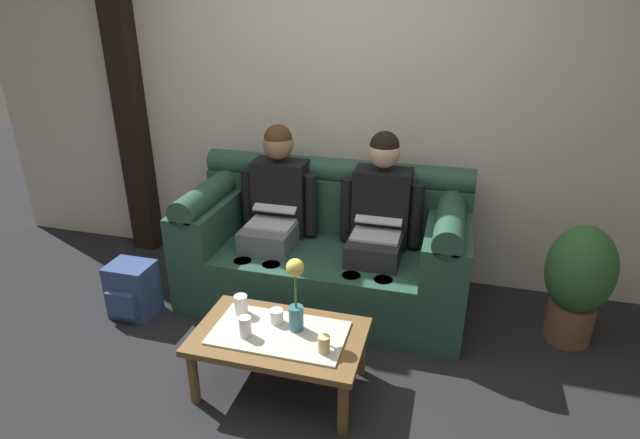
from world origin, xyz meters
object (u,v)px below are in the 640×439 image
Objects in this scene: cup_far_center at (241,304)px; person_left at (276,207)px; flower_vase at (296,294)px; potted_plant at (578,279)px; cup_near_left at (276,316)px; cup_far_left at (324,344)px; cup_near_right at (245,326)px; couch at (326,249)px; person_right at (379,218)px; backpack_left at (132,290)px; coffee_table at (279,340)px.

person_left is at bearing 96.50° from cup_far_center.
flower_vase is 0.54× the size of potted_plant.
cup_near_left is 0.88× the size of cup_far_left.
cup_near_right and cup_far_center have the same top height.
couch is 17.34× the size of cup_near_right.
cup_near_left is 0.70× the size of cup_far_center.
cup_near_left is 0.23m from cup_far_center.
potted_plant is at bearing 22.59° from cup_far_center.
person_left reaches higher than couch.
backpack_left is (-1.57, -0.57, -0.47)m from person_right.
person_left is at bearing 177.39° from potted_plant.
flower_vase is 0.32m from cup_near_right.
cup_near_left is at bearing -114.24° from person_right.
couch is 2.11× the size of coffee_table.
backpack_left is at bearing -154.51° from couch.
coffee_table is (-0.36, -0.98, -0.35)m from person_right.
cup_far_left is at bearing -18.98° from coffee_table.
cup_near_left is 0.36m from cup_far_left.
coffee_table is 0.30m from cup_far_left.
potted_plant is (1.97, -0.09, -0.23)m from person_left.
flower_vase is 3.79× the size of cup_far_center.
potted_plant is (1.53, 0.84, -0.15)m from flower_vase.
person_left is at bearing 34.27° from backpack_left.
flower_vase is 0.39m from cup_far_center.
couch is 1.57× the size of person_left.
flower_vase reaches higher than potted_plant.
cup_near_left is at bearing -92.67° from couch.
couch reaches higher than backpack_left.
cup_near_right is at bearing -155.13° from coffee_table.
cup_far_left reaches higher than coffee_table.
cup_far_left is at bearing -59.44° from person_left.
cup_far_center reaches higher than coffee_table.
person_right is at bearing 85.13° from cup_far_left.
person_right is at bearing 69.70° from coffee_table.
cup_far_center is 0.30× the size of backpack_left.
couch is 1.35m from backpack_left.
potted_plant is at bearing 36.41° from cup_far_left.
cup_near_right is at bearing -98.57° from couch.
person_left reaches higher than cup_far_center.
cup_near_right is at bearing -24.97° from backpack_left.
cup_near_left is at bearing -70.36° from person_left.
cup_far_left is 1.66m from potted_plant.
person_left is 11.01× the size of cup_near_right.
cup_far_center is (-0.26, -0.87, 0.04)m from couch.
coffee_table is 1.28m from backpack_left.
couch reaches higher than cup_far_left.
cup_far_center reaches higher than cup_far_left.
backpack_left is (-1.20, -0.57, -0.19)m from couch.
couch is 1.07m from cup_near_right.
cup_far_left is (0.27, -0.09, 0.10)m from coffee_table.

